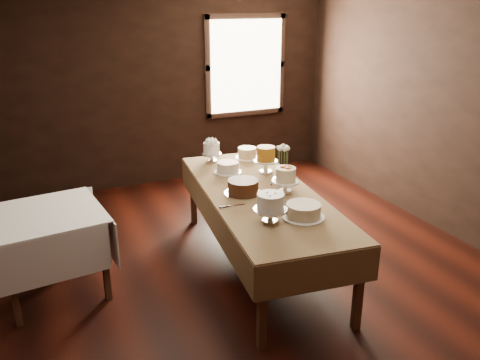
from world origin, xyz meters
name	(u,v)px	position (x,y,z in m)	size (l,w,h in m)	color
floor	(248,280)	(0.00, 0.00, 0.00)	(5.00, 6.00, 0.01)	black
wall_back	(158,85)	(0.00, 3.00, 1.40)	(5.00, 0.02, 2.80)	black
wall_right	(467,112)	(2.50, 0.00, 1.40)	(0.02, 6.00, 2.80)	black
window	(246,66)	(1.30, 2.94, 1.60)	(1.10, 0.05, 1.30)	#FFEABF
display_table	(260,198)	(0.22, 0.22, 0.73)	(1.26, 2.64, 0.79)	#3F2518
side_table	(47,223)	(-1.68, 0.55, 0.69)	(1.02, 1.02, 0.78)	#3F2518
cake_meringue	(212,153)	(0.13, 1.29, 0.89)	(0.22, 0.22, 0.23)	silver
cake_speckled	(247,153)	(0.54, 1.23, 0.85)	(0.27, 0.27, 0.13)	white
cake_lattice	(228,168)	(0.15, 0.86, 0.84)	(0.29, 0.29, 0.11)	white
cake_caramel	(266,161)	(0.52, 0.71, 0.91)	(0.26, 0.26, 0.29)	white
cake_chocolate	(243,187)	(0.05, 0.25, 0.85)	(0.41, 0.41, 0.14)	silver
cake_flowers	(286,181)	(0.44, 0.13, 0.90)	(0.25, 0.25, 0.25)	white
cake_swirl	(270,209)	(0.00, -0.41, 0.90)	(0.31, 0.31, 0.26)	silver
cake_cream	(303,211)	(0.29, -0.45, 0.85)	(0.37, 0.37, 0.12)	white
cake_server_a	(283,202)	(0.29, -0.10, 0.79)	(0.24, 0.03, 0.01)	silver
cake_server_b	(310,206)	(0.47, -0.27, 0.79)	(0.24, 0.03, 0.01)	silver
cake_server_c	(246,183)	(0.19, 0.49, 0.79)	(0.24, 0.03, 0.01)	silver
cake_server_d	(274,179)	(0.50, 0.48, 0.79)	(0.24, 0.03, 0.01)	silver
cake_server_e	(237,205)	(-0.11, 0.01, 0.79)	(0.24, 0.03, 0.01)	silver
flower_vase	(282,171)	(0.61, 0.51, 0.85)	(0.13, 0.13, 0.13)	#2D2823
flower_bouquet	(283,154)	(0.61, 0.51, 1.04)	(0.14, 0.14, 0.20)	white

